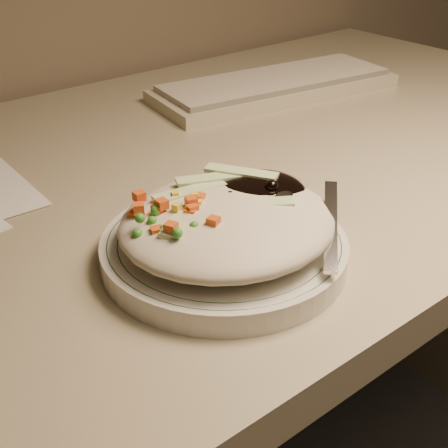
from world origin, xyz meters
TOP-DOWN VIEW (x-y plane):
  - desk at (0.00, 1.38)m, footprint 1.40×0.70m
  - plate at (-0.10, 1.19)m, footprint 0.22×0.22m
  - plate_rim at (-0.10, 1.19)m, footprint 0.21×0.21m
  - meal at (-0.09, 1.19)m, footprint 0.21×0.19m
  - keyboard at (0.26, 1.50)m, footprint 0.40×0.19m

SIDE VIEW (x-z plane):
  - desk at x=0.00m, z-range 0.17..0.91m
  - plate at x=-0.10m, z-range 0.74..0.76m
  - keyboard at x=0.26m, z-range 0.74..0.77m
  - plate_rim at x=-0.10m, z-range 0.76..0.76m
  - meal at x=-0.09m, z-range 0.76..0.81m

